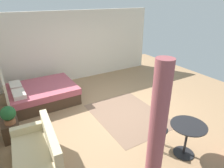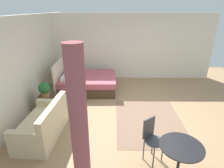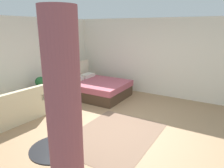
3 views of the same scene
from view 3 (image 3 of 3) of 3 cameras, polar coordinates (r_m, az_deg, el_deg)
name	(u,v)px [view 3 (image 3 of 3)]	position (r m, az deg, el deg)	size (l,w,h in m)	color
ground_plane	(115,128)	(5.12, 0.74, -11.95)	(9.05, 9.54, 0.02)	#9E7A56
wall_back	(22,62)	(6.89, -23.51, 5.59)	(9.05, 0.12, 2.64)	silver
wall_right	(159,58)	(7.39, 12.82, 7.07)	(0.12, 6.54, 2.64)	silver
area_rug	(114,135)	(4.79, 0.54, -13.85)	(2.27, 1.73, 0.01)	#7F604C
bed	(96,88)	(7.24, -4.51, -1.07)	(1.65, 2.04, 1.11)	#473323
couch	(14,110)	(5.89, -25.20, -6.47)	(1.53, 0.87, 0.85)	beige
nightstand	(44,96)	(6.90, -18.12, -3.22)	(0.54, 0.37, 0.46)	#473323
potted_plant	(41,83)	(6.69, -18.95, 0.26)	(0.32, 0.32, 0.43)	#935B3D
vase	(47,85)	(6.85, -17.40, -0.33)	(0.13, 0.13, 0.22)	slate
balcony_table	(57,162)	(3.21, -14.76, -19.91)	(0.72, 0.72, 0.74)	black
cafe_chair_near_window	(63,137)	(3.72, -13.39, -14.02)	(0.51, 0.51, 0.90)	#3F3F44
curtain_left	(67,157)	(1.96, -12.21, -18.85)	(0.29, 0.29, 2.50)	#994C51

